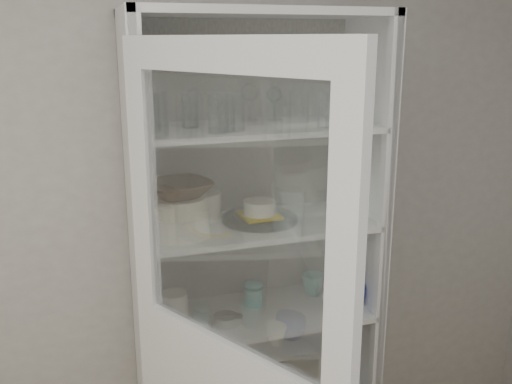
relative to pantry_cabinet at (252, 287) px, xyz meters
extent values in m
cube|color=#A39F9A|center=(-0.20, 0.16, 0.36)|extent=(3.60, 0.02, 2.60)
cube|color=silver|center=(-0.48, -0.06, 0.11)|extent=(0.03, 0.45, 2.10)
cube|color=silver|center=(0.48, -0.06, 0.11)|extent=(0.03, 0.45, 2.10)
cube|color=slate|center=(0.00, 0.15, 0.11)|extent=(1.00, 0.03, 2.10)
cube|color=silver|center=(0.00, -0.06, 1.14)|extent=(1.00, 0.45, 0.03)
cube|color=silver|center=(0.00, -0.08, -0.09)|extent=(0.94, 0.42, 0.02)
cube|color=silver|center=(0.00, -0.08, 0.31)|extent=(0.94, 0.42, 0.02)
cube|color=silver|center=(0.00, -0.08, 0.71)|extent=(0.94, 0.42, 0.02)
cube|color=silver|center=(-0.29, -0.68, 1.01)|extent=(0.46, 0.81, 0.10)
cube|color=silver|center=(-0.48, -0.33, 0.56)|extent=(0.08, 0.10, 0.80)
cube|color=silver|center=(-0.10, -1.04, 0.56)|extent=(0.08, 0.10, 0.80)
cube|color=silver|center=(-0.29, -0.68, 0.56)|extent=(0.35, 0.64, 0.78)
cylinder|color=silver|center=(-0.41, -0.23, 0.80)|extent=(0.08, 0.08, 0.16)
cylinder|color=silver|center=(-0.11, -0.17, 0.79)|extent=(0.08, 0.08, 0.14)
cylinder|color=silver|center=(-0.19, -0.21, 0.79)|extent=(0.09, 0.09, 0.14)
cylinder|color=silver|center=(-0.15, -0.19, 0.78)|extent=(0.07, 0.07, 0.12)
cylinder|color=silver|center=(0.26, -0.22, 0.78)|extent=(0.07, 0.07, 0.13)
cylinder|color=silver|center=(0.35, -0.19, 0.80)|extent=(0.09, 0.09, 0.15)
cylinder|color=silver|center=(0.24, -0.19, 0.79)|extent=(0.09, 0.09, 0.14)
cylinder|color=silver|center=(-0.41, -0.09, 0.79)|extent=(0.09, 0.09, 0.14)
cylinder|color=silver|center=(-0.41, -0.05, 0.80)|extent=(0.10, 0.10, 0.15)
cylinder|color=silver|center=(-0.26, -0.04, 0.79)|extent=(0.08, 0.08, 0.13)
cylinder|color=white|center=(-0.33, -0.12, 0.36)|extent=(0.24, 0.24, 0.08)
cylinder|color=white|center=(-0.23, 0.08, 0.38)|extent=(0.23, 0.23, 0.11)
cylinder|color=#F2E8C4|center=(-0.33, -0.12, 0.44)|extent=(0.26, 0.26, 0.07)
imported|color=#3F2716|center=(-0.33, -0.12, 0.50)|extent=(0.30, 0.30, 0.06)
cylinder|color=silver|center=(0.02, -0.05, 0.33)|extent=(0.36, 0.36, 0.02)
cube|color=gold|center=(0.02, -0.05, 0.34)|extent=(0.16, 0.16, 0.01)
cylinder|color=white|center=(0.02, -0.05, 0.38)|extent=(0.16, 0.16, 0.06)
cylinder|color=silver|center=(0.41, -0.08, 0.41)|extent=(0.12, 0.12, 0.18)
imported|color=#17339E|center=(0.41, -0.14, -0.03)|extent=(0.13, 0.13, 0.10)
imported|color=teal|center=(0.30, 0.01, -0.03)|extent=(0.11, 0.11, 0.10)
imported|color=white|center=(0.30, -0.18, -0.04)|extent=(0.11, 0.11, 0.08)
cylinder|color=teal|center=(0.00, -0.01, -0.04)|extent=(0.08, 0.08, 0.08)
ellipsoid|color=teal|center=(0.00, -0.01, 0.01)|extent=(0.08, 0.08, 0.02)
cylinder|color=silver|center=(-0.16, -0.14, -0.06)|extent=(0.10, 0.10, 0.04)
cylinder|color=white|center=(-0.35, -0.05, -0.02)|extent=(0.12, 0.12, 0.13)
camera|label=1|loc=(-0.70, -2.18, 1.05)|focal=40.00mm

